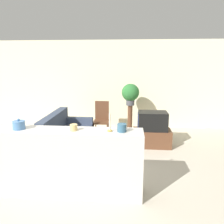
# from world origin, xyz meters

# --- Properties ---
(ground_plane) EXTENTS (14.00, 14.00, 0.00)m
(ground_plane) POSITION_xyz_m (0.00, 0.00, 0.00)
(ground_plane) COLOR beige
(wall_back) EXTENTS (9.00, 0.06, 2.70)m
(wall_back) POSITION_xyz_m (0.00, 3.43, 1.35)
(wall_back) COLOR beige
(wall_back) RESTS_ON ground_plane
(couch) EXTENTS (0.89, 1.66, 0.87)m
(couch) POSITION_xyz_m (-0.47, 1.38, 0.30)
(couch) COLOR #384256
(couch) RESTS_ON ground_plane
(tv_stand) EXTENTS (0.91, 0.49, 0.43)m
(tv_stand) POSITION_xyz_m (1.56, 1.77, 0.21)
(tv_stand) COLOR brown
(tv_stand) RESTS_ON ground_plane
(television) EXTENTS (0.71, 0.46, 0.45)m
(television) POSITION_xyz_m (1.56, 1.77, 0.65)
(television) COLOR black
(television) RESTS_ON tv_stand
(wooden_chair) EXTENTS (0.44, 0.44, 0.96)m
(wooden_chair) POSITION_xyz_m (0.21, 2.54, 0.51)
(wooden_chair) COLOR brown
(wooden_chair) RESTS_ON ground_plane
(plant_stand) EXTENTS (0.14, 0.14, 0.83)m
(plant_stand) POSITION_xyz_m (1.02, 2.81, 0.41)
(plant_stand) COLOR brown
(plant_stand) RESTS_ON ground_plane
(potted_plant) EXTENTS (0.50, 0.50, 0.62)m
(potted_plant) POSITION_xyz_m (1.02, 2.81, 1.18)
(potted_plant) COLOR #4C4C51
(potted_plant) RESTS_ON plant_stand
(foreground_counter) EXTENTS (2.42, 0.44, 1.04)m
(foreground_counter) POSITION_xyz_m (0.00, -0.35, 0.52)
(foreground_counter) COLOR beige
(foreground_counter) RESTS_ON ground_plane
(decorative_bowl) EXTENTS (0.18, 0.18, 0.17)m
(decorative_bowl) POSITION_xyz_m (-0.68, -0.35, 1.11)
(decorative_bowl) COLOR #4C7AAD
(decorative_bowl) RESTS_ON foreground_counter
(candle_jar) EXTENTS (0.11, 0.11, 0.09)m
(candle_jar) POSITION_xyz_m (0.17, -0.35, 1.09)
(candle_jar) COLOR tan
(candle_jar) RESTS_ON foreground_counter
(candlestick) EXTENTS (0.07, 0.07, 0.27)m
(candlestick) POSITION_xyz_m (0.71, -0.35, 1.14)
(candlestick) COLOR #B7933D
(candlestick) RESTS_ON foreground_counter
(coffee_tin) EXTENTS (0.13, 0.13, 0.12)m
(coffee_tin) POSITION_xyz_m (0.89, -0.35, 1.10)
(coffee_tin) COLOR #335B75
(coffee_tin) RESTS_ON foreground_counter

